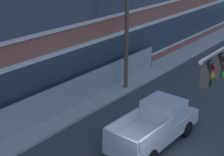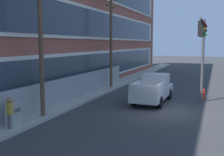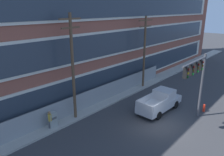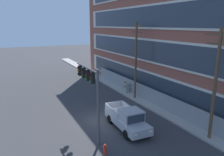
# 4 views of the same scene
# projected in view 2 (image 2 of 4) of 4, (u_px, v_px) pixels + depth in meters

# --- Properties ---
(ground_plane) EXTENTS (160.00, 160.00, 0.00)m
(ground_plane) POSITION_uv_depth(u_px,v_px,m) (164.00, 112.00, 17.65)
(ground_plane) COLOR #38383A
(sidewalk_building_side) EXTENTS (80.00, 1.97, 0.16)m
(sidewalk_building_side) POSITION_uv_depth(u_px,v_px,m) (69.00, 103.00, 19.98)
(sidewalk_building_side) COLOR #9E9B93
(sidewalk_building_side) RESTS_ON ground
(chain_link_fence) EXTENTS (27.89, 0.06, 1.92)m
(chain_link_fence) POSITION_uv_depth(u_px,v_px,m) (48.00, 96.00, 17.95)
(chain_link_fence) COLOR gray
(chain_link_fence) RESTS_ON ground
(traffic_signal_mast) EXTENTS (4.68, 0.43, 6.02)m
(traffic_signal_mast) POSITION_uv_depth(u_px,v_px,m) (202.00, 41.00, 18.72)
(traffic_signal_mast) COLOR #4C4C51
(traffic_signal_mast) RESTS_ON ground
(pickup_truck_silver) EXTENTS (5.59, 2.19, 2.04)m
(pickup_truck_silver) POSITION_uv_depth(u_px,v_px,m) (153.00, 89.00, 20.59)
(pickup_truck_silver) COLOR #B2B5BA
(pickup_truck_silver) RESTS_ON ground
(utility_pole_near_corner) EXTENTS (2.17, 0.26, 9.45)m
(utility_pole_near_corner) POSITION_uv_depth(u_px,v_px,m) (40.00, 28.00, 15.61)
(utility_pole_near_corner) COLOR brown
(utility_pole_near_corner) RESTS_ON ground
(utility_pole_midblock) EXTENTS (2.78, 0.26, 8.90)m
(utility_pole_midblock) POSITION_uv_depth(u_px,v_px,m) (111.00, 36.00, 26.07)
(utility_pole_midblock) COLOR brown
(utility_pole_midblock) RESTS_ON ground
(electrical_cabinet) EXTENTS (0.70, 0.47, 1.44)m
(electrical_cabinet) POSITION_uv_depth(u_px,v_px,m) (14.00, 115.00, 14.00)
(electrical_cabinet) COLOR #939993
(electrical_cabinet) RESTS_ON ground
(pedestrian_near_cabinet) EXTENTS (0.37, 0.46, 1.69)m
(pedestrian_near_cabinet) POSITION_uv_depth(u_px,v_px,m) (10.00, 112.00, 13.70)
(pedestrian_near_cabinet) COLOR #4C4C51
(pedestrian_near_cabinet) RESTS_ON ground
(fire_hydrant) EXTENTS (0.24, 0.24, 0.78)m
(fire_hydrant) POSITION_uv_depth(u_px,v_px,m) (203.00, 94.00, 21.92)
(fire_hydrant) COLOR red
(fire_hydrant) RESTS_ON ground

